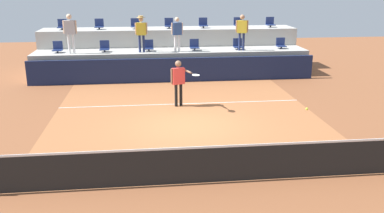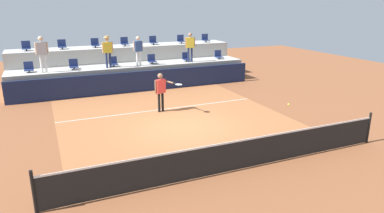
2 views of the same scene
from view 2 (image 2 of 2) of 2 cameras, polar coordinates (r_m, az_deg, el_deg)
name	(u,v)px [view 2 (image 2 of 2)]	position (r m, az deg, el deg)	size (l,w,h in m)	color
ground_plane	(182,126)	(13.45, -1.63, -3.30)	(40.00, 40.00, 0.00)	brown
court_inner_paint	(173,119)	(14.33, -3.13, -2.03)	(9.00, 10.00, 0.01)	#A36038
court_service_line	(162,109)	(15.59, -4.94, -0.49)	(9.00, 0.06, 0.00)	silver
tennis_net	(235,155)	(9.94, 7.11, -7.83)	(10.48, 0.08, 1.07)	black
sponsor_backboard	(140,81)	(18.79, -8.53, 4.09)	(13.00, 0.16, 1.10)	#141E42
seating_tier_lower	(134,76)	(20.00, -9.54, 5.03)	(13.00, 1.80, 1.25)	#ADAAA3
seating_tier_upper	(126,63)	(21.65, -10.79, 7.00)	(13.00, 1.80, 2.10)	#ADAAA3
stadium_chair_lower_far_left	(29,68)	(19.23, -25.20, 5.75)	(0.44, 0.40, 0.52)	#2D2D33
stadium_chair_lower_left	(74,65)	(19.28, -18.84, 6.48)	(0.44, 0.40, 0.52)	#2D2D33
stadium_chair_lower_mid_left	(113,62)	(19.55, -12.79, 7.09)	(0.44, 0.40, 0.52)	#2D2D33
stadium_chair_lower_mid_right	(152,60)	(20.07, -6.62, 7.63)	(0.44, 0.40, 0.52)	#2D2D33
stadium_chair_lower_right	(186,57)	(20.78, -0.96, 8.05)	(0.44, 0.40, 0.52)	#2D2D33
stadium_chair_lower_far_right	(219,55)	(21.70, 4.37, 8.37)	(0.44, 0.40, 0.52)	#2D2D33
stadium_chair_upper_far_left	(26,47)	(20.90, -25.56, 8.84)	(0.44, 0.40, 0.52)	#2D2D33
stadium_chair_upper_left	(62,45)	(20.92, -20.55, 9.41)	(0.44, 0.40, 0.52)	#2D2D33
stadium_chair_upper_mid_left	(95,44)	(21.10, -15.62, 9.91)	(0.44, 0.40, 0.52)	#2D2D33
stadium_chair_upper_center	(125,42)	(21.41, -11.00, 10.30)	(0.44, 0.40, 0.52)	#2D2D33
stadium_chair_upper_mid_right	(153,41)	(21.86, -6.39, 10.63)	(0.44, 0.40, 0.52)	#2D2D33
stadium_chair_upper_right	(181,40)	(22.47, -1.83, 10.89)	(0.44, 0.40, 0.52)	#2D2D33
stadium_chair_upper_far_right	(205,39)	(23.17, 2.21, 11.06)	(0.44, 0.40, 0.52)	#2D2D33
tennis_player	(161,88)	(15.03, -5.09, 2.97)	(1.01, 1.13, 1.71)	black
spectator_leaning_on_rail	(42,51)	(18.72, -23.41, 8.43)	(0.62, 0.25, 1.78)	white
spectator_with_hat	(108,49)	(19.01, -13.68, 9.22)	(0.57, 0.41, 1.68)	navy
spectator_in_white	(138,48)	(19.37, -8.80, 9.42)	(0.57, 0.27, 1.60)	white
spectator_in_grey	(190,44)	(20.36, -0.32, 10.14)	(0.59, 0.27, 1.68)	navy
tennis_ball	(289,104)	(12.17, 15.57, 0.32)	(0.07, 0.07, 0.07)	#CCE033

